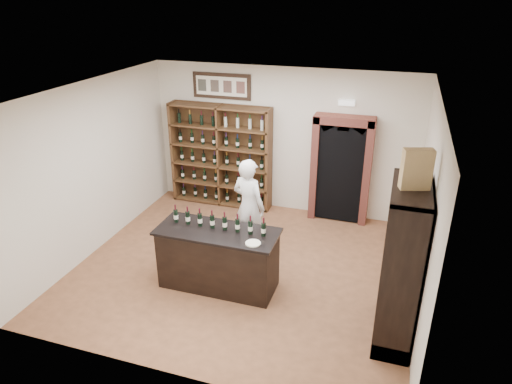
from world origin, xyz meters
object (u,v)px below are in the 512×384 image
shopkeeper (249,207)px  wine_crate (417,169)px  wine_shelf (221,155)px  counter_bottle_0 (176,216)px  side_cabinet (401,288)px  tasting_counter (218,259)px

shopkeeper → wine_crate: wine_crate is taller
wine_shelf → wine_crate: 5.19m
wine_shelf → counter_bottle_0: size_ratio=7.33×
shopkeeper → counter_bottle_0: bearing=71.5°
counter_bottle_0 → shopkeeper: 1.41m
wine_shelf → wine_crate: (3.79, -3.27, 1.35)m
counter_bottle_0 → side_cabinet: bearing=-6.0°
tasting_counter → side_cabinet: side_cabinet is taller
wine_shelf → counter_bottle_0: 2.90m
side_cabinet → shopkeeper: side_cabinet is taller
tasting_counter → shopkeeper: shopkeeper is taller
counter_bottle_0 → tasting_counter: bearing=-5.0°
wine_shelf → wine_crate: bearing=-40.7°
wine_shelf → counter_bottle_0: (0.38, -2.87, 0.01)m
tasting_counter → shopkeeper: (0.11, 1.17, 0.39)m
counter_bottle_0 → side_cabinet: (3.44, -0.36, -0.35)m
counter_bottle_0 → side_cabinet: size_ratio=0.14×
shopkeeper → wine_crate: bearing=168.1°
wine_shelf → shopkeeper: size_ratio=1.25×
side_cabinet → wine_crate: size_ratio=4.49×
tasting_counter → wine_shelf: bearing=110.6°
side_cabinet → wine_crate: bearing=-129.9°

